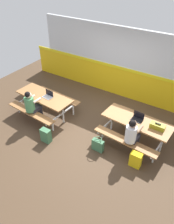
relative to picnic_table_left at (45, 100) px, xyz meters
The scene contains 12 objects.
ground_plane 1.67m from the picnic_table_left, ahead, with size 10.00×10.00×0.02m, color #4C3826.
accent_backdrop 3.05m from the picnic_table_left, 58.66° to the left, with size 8.00×0.14×2.60m.
picnic_table_left is the anchor object (origin of this frame).
picnic_table_right 3.13m from the picnic_table_left, ahead, with size 2.02×1.66×0.74m.
student_nearer 0.57m from the picnic_table_left, 91.93° to the right, with size 0.38×0.53×1.21m.
student_further 3.19m from the picnic_table_left, ahead, with size 0.38×0.53×1.21m.
laptop_silver 0.27m from the picnic_table_left, ahead, with size 0.33×0.24×0.22m.
laptop_dark 3.13m from the picnic_table_left, ahead, with size 0.33×0.24×0.22m.
toolbox_grey 3.71m from the picnic_table_left, ahead, with size 0.40×0.18×0.18m.
backpack_dark 1.42m from the picnic_table_left, 48.13° to the right, with size 0.30×0.22×0.44m.
tote_bag_bright 2.48m from the picnic_table_left, 12.07° to the right, with size 0.34×0.21×0.43m.
satchel_spare 3.56m from the picnic_table_left, ahead, with size 0.30×0.22×0.44m.
Camera 1 is at (2.99, -4.58, 4.63)m, focal length 35.21 mm.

